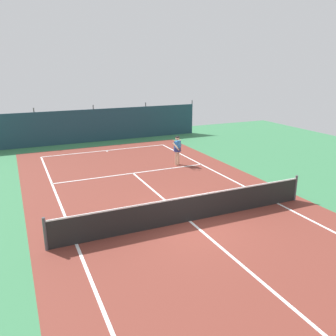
{
  "coord_description": "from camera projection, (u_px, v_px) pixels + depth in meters",
  "views": [
    {
      "loc": [
        -5.56,
        -10.33,
        5.56
      ],
      "look_at": [
        0.85,
        3.81,
        0.9
      ],
      "focal_mm": 37.27,
      "sensor_mm": 36.0,
      "label": 1
    }
  ],
  "objects": [
    {
      "name": "parked_car",
      "position": [
        113.0,
        122.0,
        29.27
      ],
      "size": [
        2.08,
        4.23,
        1.68
      ],
      "rotation": [
        0.0,
        0.0,
        -0.02
      ],
      "color": "navy",
      "rests_on": "ground"
    },
    {
      "name": "court_surface",
      "position": [
        190.0,
        221.0,
        12.8
      ],
      "size": [
        11.02,
        26.6,
        0.01
      ],
      "color": "brown",
      "rests_on": "ground"
    },
    {
      "name": "back_fence",
      "position": [
        93.0,
        132.0,
        26.12
      ],
      "size": [
        16.3,
        0.98,
        2.7
      ],
      "color": "#1E3D4C",
      "rests_on": "ground"
    },
    {
      "name": "tennis_net",
      "position": [
        190.0,
        208.0,
        12.66
      ],
      "size": [
        10.12,
        0.1,
        1.1
      ],
      "color": "black",
      "rests_on": "ground"
    },
    {
      "name": "ground_plane",
      "position": [
        190.0,
        221.0,
        12.8
      ],
      "size": [
        36.0,
        36.0,
        0.0
      ],
      "primitive_type": "plane",
      "color": "#387A4C"
    },
    {
      "name": "tennis_player",
      "position": [
        177.0,
        148.0,
        19.69
      ],
      "size": [
        0.57,
        0.83,
        1.64
      ],
      "rotation": [
        0.0,
        0.0,
        3.52
      ],
      "color": "#D8AD8C",
      "rests_on": "ground"
    },
    {
      "name": "tennis_ball_near_player",
      "position": [
        177.0,
        202.0,
        14.48
      ],
      "size": [
        0.07,
        0.07,
        0.07
      ],
      "primitive_type": "sphere",
      "color": "#CCDB33",
      "rests_on": "ground"
    }
  ]
}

